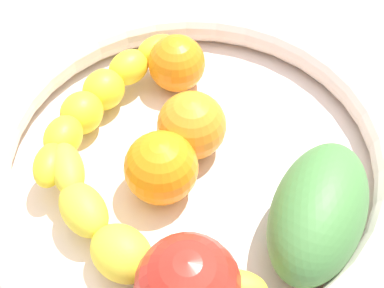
# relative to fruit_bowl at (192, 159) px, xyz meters

# --- Properties ---
(kitchen_counter) EXTENTS (1.20, 1.20, 0.03)m
(kitchen_counter) POSITION_rel_fruit_bowl_xyz_m (0.00, 0.00, -0.04)
(kitchen_counter) COLOR gray
(kitchen_counter) RESTS_ON ground
(fruit_bowl) EXTENTS (0.37, 0.37, 0.05)m
(fruit_bowl) POSITION_rel_fruit_bowl_xyz_m (0.00, 0.00, 0.00)
(fruit_bowl) COLOR silver
(fruit_bowl) RESTS_ON kitchen_counter
(banana_draped_left) EXTENTS (0.21, 0.10, 0.04)m
(banana_draped_left) POSITION_rel_fruit_bowl_xyz_m (0.04, -0.09, 0.02)
(banana_draped_left) COLOR yellow
(banana_draped_left) RESTS_ON fruit_bowl
(banana_draped_right) EXTENTS (0.10, 0.19, 0.04)m
(banana_draped_right) POSITION_rel_fruit_bowl_xyz_m (-0.09, -0.04, 0.02)
(banana_draped_right) COLOR yellow
(banana_draped_right) RESTS_ON fruit_bowl
(orange_front) EXTENTS (0.05, 0.05, 0.05)m
(orange_front) POSITION_rel_fruit_bowl_xyz_m (-0.09, 0.05, 0.02)
(orange_front) COLOR orange
(orange_front) RESTS_ON fruit_bowl
(orange_mid_left) EXTENTS (0.06, 0.06, 0.06)m
(orange_mid_left) POSITION_rel_fruit_bowl_xyz_m (-0.02, 0.01, 0.02)
(orange_mid_left) COLOR orange
(orange_mid_left) RESTS_ON fruit_bowl
(orange_mid_right) EXTENTS (0.06, 0.06, 0.06)m
(orange_mid_right) POSITION_rel_fruit_bowl_xyz_m (0.01, -0.03, 0.02)
(orange_mid_right) COLOR orange
(orange_mid_right) RESTS_ON fruit_bowl
(tomato_red) EXTENTS (0.07, 0.07, 0.07)m
(tomato_red) POSITION_rel_fruit_bowl_xyz_m (0.10, -0.08, 0.03)
(tomato_red) COLOR red
(tomato_red) RESTS_ON fruit_bowl
(mango_green) EXTENTS (0.12, 0.14, 0.07)m
(mango_green) POSITION_rel_fruit_bowl_xyz_m (0.11, 0.04, 0.02)
(mango_green) COLOR #4A843F
(mango_green) RESTS_ON fruit_bowl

